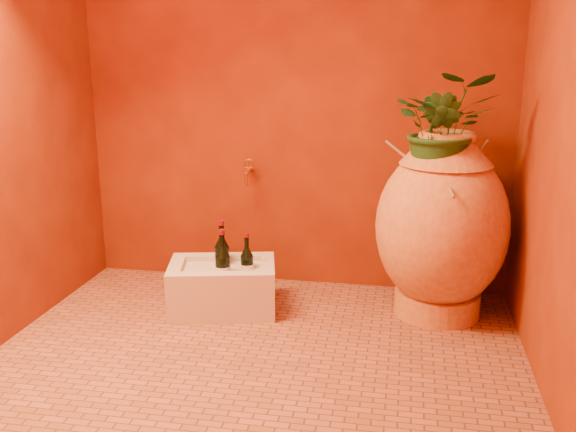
% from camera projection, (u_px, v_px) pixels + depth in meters
% --- Properties ---
extents(floor, '(2.50, 2.50, 0.00)m').
position_uv_depth(floor, '(257.00, 354.00, 3.03)').
color(floor, '#985131').
rests_on(floor, ground).
extents(wall_back, '(2.50, 0.02, 2.50)m').
position_uv_depth(wall_back, '(295.00, 75.00, 3.66)').
color(wall_back, '#601A05').
rests_on(wall_back, ground).
extents(wall_right, '(0.02, 2.00, 2.50)m').
position_uv_depth(wall_right, '(567.00, 89.00, 2.49)').
color(wall_right, '#601A05').
rests_on(wall_right, ground).
extents(amphora, '(0.87, 0.87, 0.99)m').
position_uv_depth(amphora, '(442.00, 226.00, 3.37)').
color(amphora, gold).
rests_on(amphora, floor).
extents(stone_basin, '(0.64, 0.51, 0.27)m').
position_uv_depth(stone_basin, '(222.00, 288.00, 3.51)').
color(stone_basin, beige).
rests_on(stone_basin, floor).
extents(wine_bottle_a, '(0.08, 0.08, 0.34)m').
position_uv_depth(wine_bottle_a, '(223.00, 269.00, 3.40)').
color(wine_bottle_a, black).
rests_on(wine_bottle_a, stone_basin).
extents(wine_bottle_b, '(0.07, 0.07, 0.29)m').
position_uv_depth(wine_bottle_b, '(247.00, 266.00, 3.48)').
color(wine_bottle_b, black).
rests_on(wine_bottle_b, stone_basin).
extents(wine_bottle_c, '(0.08, 0.08, 0.34)m').
position_uv_depth(wine_bottle_c, '(222.00, 259.00, 3.55)').
color(wine_bottle_c, black).
rests_on(wine_bottle_c, stone_basin).
extents(wall_tap, '(0.06, 0.13, 0.15)m').
position_uv_depth(wall_tap, '(248.00, 170.00, 3.77)').
color(wall_tap, '#AA6B27').
rests_on(wall_tap, wall_back).
extents(plant_main, '(0.51, 0.45, 0.55)m').
position_uv_depth(plant_main, '(445.00, 127.00, 3.21)').
color(plant_main, '#19461B').
rests_on(plant_main, amphora).
extents(plant_side, '(0.30, 0.29, 0.42)m').
position_uv_depth(plant_side, '(438.00, 133.00, 3.18)').
color(plant_side, '#19461B').
rests_on(plant_side, amphora).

